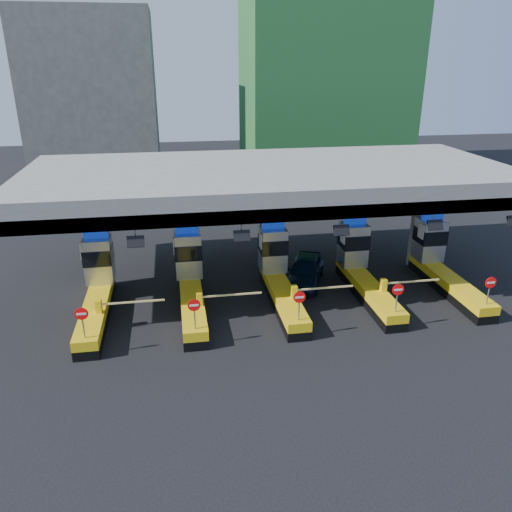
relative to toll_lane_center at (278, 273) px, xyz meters
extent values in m
plane|color=black|center=(0.00, -0.28, -1.40)|extent=(120.00, 120.00, 0.00)
cube|color=slate|center=(0.00, 2.72, 4.85)|extent=(28.00, 12.00, 1.50)
cube|color=#4C4C49|center=(0.00, -2.98, 4.45)|extent=(28.00, 0.60, 0.70)
cube|color=slate|center=(-10.00, 2.72, 1.35)|extent=(1.00, 1.00, 5.50)
cube|color=slate|center=(0.00, 2.72, 1.35)|extent=(1.00, 1.00, 5.50)
cube|color=slate|center=(10.00, 2.72, 1.35)|extent=(1.00, 1.00, 5.50)
cylinder|color=slate|center=(-7.50, -2.98, 3.85)|extent=(0.06, 0.06, 0.50)
cube|color=black|center=(-7.50, -3.18, 3.50)|extent=(0.80, 0.38, 0.54)
cylinder|color=slate|center=(-2.50, -2.98, 3.85)|extent=(0.06, 0.06, 0.50)
cube|color=black|center=(-2.50, -3.18, 3.50)|extent=(0.80, 0.38, 0.54)
cylinder|color=slate|center=(2.50, -2.98, 3.85)|extent=(0.06, 0.06, 0.50)
cube|color=black|center=(2.50, -3.18, 3.50)|extent=(0.80, 0.38, 0.54)
cylinder|color=slate|center=(7.50, -2.98, 3.85)|extent=(0.06, 0.06, 0.50)
cube|color=black|center=(7.50, -3.18, 3.50)|extent=(0.80, 0.38, 0.54)
cube|color=black|center=(-10.00, -1.28, -1.15)|extent=(1.20, 8.00, 0.50)
cube|color=#E5B70C|center=(-10.00, -1.28, -0.65)|extent=(1.20, 8.00, 0.50)
cube|color=#9EA3A8|center=(-10.00, 1.52, 0.90)|extent=(1.50, 1.50, 2.60)
cube|color=black|center=(-10.00, 1.50, 1.20)|extent=(1.56, 1.56, 0.90)
cube|color=#0C2DBF|center=(-10.00, 1.52, 2.48)|extent=(1.30, 0.35, 0.55)
cube|color=white|center=(-10.80, 1.22, 1.60)|extent=(0.06, 0.70, 0.90)
cylinder|color=slate|center=(-10.00, -4.88, 0.25)|extent=(0.07, 0.07, 1.30)
cylinder|color=red|center=(-10.00, -4.91, 0.85)|extent=(0.60, 0.04, 0.60)
cube|color=white|center=(-10.00, -4.93, 0.85)|extent=(0.42, 0.02, 0.10)
cube|color=#E5B70C|center=(-9.65, -2.48, -0.05)|extent=(0.30, 0.35, 0.70)
cube|color=white|center=(-8.00, -2.48, 0.05)|extent=(3.20, 0.08, 0.08)
cube|color=black|center=(-5.00, -1.28, -1.15)|extent=(1.20, 8.00, 0.50)
cube|color=#E5B70C|center=(-5.00, -1.28, -0.65)|extent=(1.20, 8.00, 0.50)
cube|color=#9EA3A8|center=(-5.00, 1.52, 0.90)|extent=(1.50, 1.50, 2.60)
cube|color=black|center=(-5.00, 1.50, 1.20)|extent=(1.56, 1.56, 0.90)
cube|color=#0C2DBF|center=(-5.00, 1.52, 2.48)|extent=(1.30, 0.35, 0.55)
cube|color=white|center=(-5.80, 1.22, 1.60)|extent=(0.06, 0.70, 0.90)
cylinder|color=slate|center=(-5.00, -4.88, 0.25)|extent=(0.07, 0.07, 1.30)
cylinder|color=red|center=(-5.00, -4.91, 0.85)|extent=(0.60, 0.04, 0.60)
cube|color=white|center=(-5.00, -4.93, 0.85)|extent=(0.42, 0.02, 0.10)
cube|color=#E5B70C|center=(-4.65, -2.48, -0.05)|extent=(0.30, 0.35, 0.70)
cube|color=white|center=(-3.00, -2.48, 0.05)|extent=(3.20, 0.08, 0.08)
cube|color=black|center=(0.00, -1.28, -1.15)|extent=(1.20, 8.00, 0.50)
cube|color=#E5B70C|center=(0.00, -1.28, -0.65)|extent=(1.20, 8.00, 0.50)
cube|color=#9EA3A8|center=(0.00, 1.52, 0.90)|extent=(1.50, 1.50, 2.60)
cube|color=black|center=(0.00, 1.50, 1.20)|extent=(1.56, 1.56, 0.90)
cube|color=#0C2DBF|center=(0.00, 1.52, 2.48)|extent=(1.30, 0.35, 0.55)
cube|color=white|center=(-0.80, 1.22, 1.60)|extent=(0.06, 0.70, 0.90)
cylinder|color=slate|center=(0.00, -4.88, 0.25)|extent=(0.07, 0.07, 1.30)
cylinder|color=red|center=(0.00, -4.91, 0.85)|extent=(0.60, 0.04, 0.60)
cube|color=white|center=(0.00, -4.93, 0.85)|extent=(0.42, 0.02, 0.10)
cube|color=#E5B70C|center=(0.35, -2.48, -0.05)|extent=(0.30, 0.35, 0.70)
cube|color=white|center=(2.00, -2.48, 0.05)|extent=(3.20, 0.08, 0.08)
cube|color=black|center=(5.00, -1.28, -1.15)|extent=(1.20, 8.00, 0.50)
cube|color=#E5B70C|center=(5.00, -1.28, -0.65)|extent=(1.20, 8.00, 0.50)
cube|color=#9EA3A8|center=(5.00, 1.52, 0.90)|extent=(1.50, 1.50, 2.60)
cube|color=black|center=(5.00, 1.50, 1.20)|extent=(1.56, 1.56, 0.90)
cube|color=#0C2DBF|center=(5.00, 1.52, 2.48)|extent=(1.30, 0.35, 0.55)
cube|color=white|center=(4.20, 1.22, 1.60)|extent=(0.06, 0.70, 0.90)
cylinder|color=slate|center=(5.00, -4.88, 0.25)|extent=(0.07, 0.07, 1.30)
cylinder|color=red|center=(5.00, -4.91, 0.85)|extent=(0.60, 0.04, 0.60)
cube|color=white|center=(5.00, -4.93, 0.85)|extent=(0.42, 0.02, 0.10)
cube|color=#E5B70C|center=(5.35, -2.48, -0.05)|extent=(0.30, 0.35, 0.70)
cube|color=white|center=(7.00, -2.48, 0.05)|extent=(3.20, 0.08, 0.08)
cube|color=black|center=(10.00, -1.28, -1.15)|extent=(1.20, 8.00, 0.50)
cube|color=#E5B70C|center=(10.00, -1.28, -0.65)|extent=(1.20, 8.00, 0.50)
cube|color=#9EA3A8|center=(10.00, 1.52, 0.90)|extent=(1.50, 1.50, 2.60)
cube|color=black|center=(10.00, 1.50, 1.20)|extent=(1.56, 1.56, 0.90)
cube|color=#0C2DBF|center=(10.00, 1.52, 2.48)|extent=(1.30, 0.35, 0.55)
cube|color=white|center=(9.20, 1.22, 1.60)|extent=(0.06, 0.70, 0.90)
cylinder|color=slate|center=(10.00, -4.88, 0.25)|extent=(0.07, 0.07, 1.30)
cylinder|color=red|center=(10.00, -4.91, 0.85)|extent=(0.60, 0.04, 0.60)
cube|color=white|center=(10.00, -4.93, 0.85)|extent=(0.42, 0.02, 0.10)
cube|color=#E5B70C|center=(10.35, -2.48, -0.05)|extent=(0.30, 0.35, 0.70)
cube|color=white|center=(12.00, -2.48, 0.05)|extent=(3.20, 0.08, 0.08)
cube|color=#1E5926|center=(12.00, 31.72, 12.60)|extent=(18.00, 12.00, 28.00)
cube|color=#4C4C49|center=(-14.00, 35.72, 7.60)|extent=(14.00, 10.00, 18.00)
imported|color=black|center=(1.99, 1.39, -0.56)|extent=(3.70, 5.29, 1.67)
camera|label=1|loc=(-5.61, -25.62, 11.41)|focal=35.00mm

